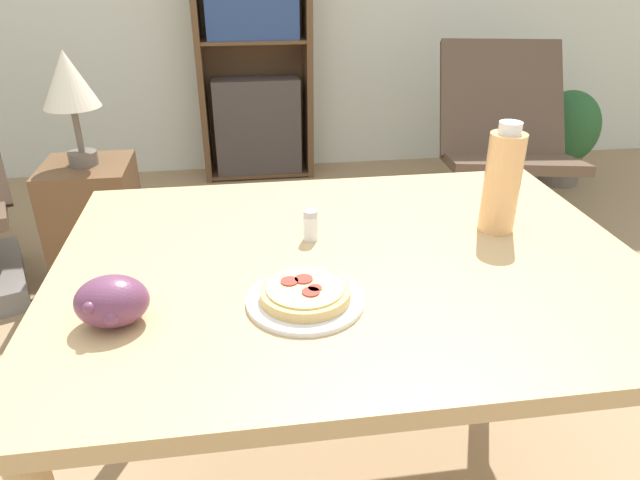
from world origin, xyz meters
The scene contains 10 objects.
dining_table centered at (0.11, -0.05, 0.64)m, with size 1.19×0.90×0.73m.
pizza_on_plate centered at (0.00, -0.21, 0.75)m, with size 0.21×0.21×0.04m.
grape_bunch centered at (-0.32, -0.22, 0.77)m, with size 0.12×0.10×0.09m.
drink_bottle centered at (0.46, 0.03, 0.85)m, with size 0.08×0.08×0.25m.
salt_shaker centered at (0.04, 0.04, 0.77)m, with size 0.03×0.03×0.07m.
lounge_chair_far centered at (1.23, 1.60, 0.29)m, with size 0.75×0.87×0.88m.
bookshelf centered at (0.01, 2.46, 0.76)m, with size 0.67×0.27×1.65m.
side_table centered at (-0.72, 1.20, 0.27)m, with size 0.34×0.34×0.54m.
table_lamp centered at (-0.72, 1.20, 0.85)m, with size 0.21×0.21×0.44m.
potted_plant_floor centered at (1.85, 2.04, 0.31)m, with size 0.39×0.33×0.57m.
Camera 1 is at (-0.10, -1.06, 1.29)m, focal length 32.00 mm.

